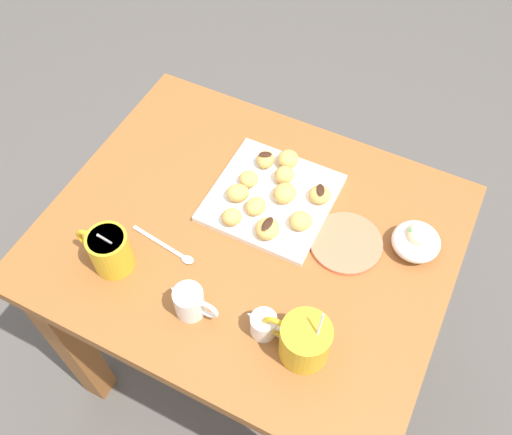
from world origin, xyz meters
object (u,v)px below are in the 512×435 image
ice_cream_bowl (417,240)px  beignet_0 (284,175)px  beignet_3 (249,179)px  pastry_plate_square (272,198)px  beignet_6 (232,216)px  beignet_9 (320,195)px  dining_table (249,267)px  beignet_5 (265,159)px  coffee_mug_mustard_right (109,250)px  cream_pitcher_white (190,302)px  beignet_2 (267,229)px  beignet_10 (238,193)px  beignet_1 (285,193)px  beignet_8 (288,159)px  beignet_4 (301,221)px  coffee_mug_mustard_left (304,340)px  beignet_7 (256,206)px  saucer_coral_left (346,243)px  chocolate_sauce_pitcher (264,325)px

ice_cream_bowl → beignet_0: (0.32, -0.03, 0.00)m
ice_cream_bowl → beignet_3: ice_cream_bowl is taller
pastry_plate_square → beignet_6: beignet_6 is taller
beignet_9 → dining_table: bearing=53.4°
beignet_5 → ice_cream_bowl: bearing=171.2°
coffee_mug_mustard_right → cream_pitcher_white: (-0.20, 0.02, -0.01)m
beignet_2 → beignet_10: bearing=-29.1°
coffee_mug_mustard_right → beignet_5: (-0.17, -0.38, -0.02)m
beignet_1 → beignet_8: 0.10m
beignet_4 → beignet_10: 0.16m
coffee_mug_mustard_left → beignet_8: bearing=-61.8°
cream_pitcher_white → beignet_8: cream_pitcher_white is taller
beignet_10 → coffee_mug_mustard_right: bearing=58.3°
beignet_5 → beignet_7: bearing=107.0°
coffee_mug_mustard_right → saucer_coral_left: bearing=-148.1°
dining_table → ice_cream_bowl: (-0.34, -0.12, 0.19)m
beignet_1 → beignet_0: bearing=-63.9°
coffee_mug_mustard_right → ice_cream_bowl: coffee_mug_mustard_right is taller
beignet_7 → beignet_8: 0.15m
cream_pitcher_white → beignet_6: 0.22m
pastry_plate_square → saucer_coral_left: 0.20m
beignet_4 → beignet_3: bearing=-19.4°
saucer_coral_left → beignet_7: size_ratio=3.24×
ice_cream_bowl → beignet_7: bearing=11.5°
coffee_mug_mustard_right → beignet_4: (-0.32, -0.25, -0.02)m
beignet_1 → beignet_7: bearing=53.7°
ice_cream_bowl → beignet_10: (0.40, 0.06, 0.00)m
pastry_plate_square → saucer_coral_left: pastry_plate_square is taller
cream_pitcher_white → coffee_mug_mustard_right: bearing=-6.2°
beignet_6 → beignet_8: (-0.04, -0.20, 0.00)m
saucer_coral_left → beignet_9: beignet_9 is taller
pastry_plate_square → cream_pitcher_white: (0.02, 0.32, 0.03)m
ice_cream_bowl → beignet_9: size_ratio=2.05×
coffee_mug_mustard_right → saucer_coral_left: coffee_mug_mustard_right is taller
chocolate_sauce_pitcher → beignet_5: 0.41m
cream_pitcher_white → chocolate_sauce_pitcher: cream_pitcher_white is taller
beignet_2 → beignet_5: beignet_2 is taller
beignet_6 → beignet_10: 0.06m
chocolate_sauce_pitcher → beignet_7: (0.14, -0.24, 0.00)m
pastry_plate_square → beignet_8: size_ratio=5.22×
beignet_4 → cream_pitcher_white: bearing=67.4°
beignet_6 → coffee_mug_mustard_left: bearing=142.2°
cream_pitcher_white → coffee_mug_mustard_left: bearing=-174.6°
cream_pitcher_white → beignet_4: bearing=-112.6°
ice_cream_bowl → beignet_6: ice_cream_bowl is taller
beignet_0 → saucer_coral_left: bearing=155.0°
chocolate_sauce_pitcher → beignet_6: 0.26m
saucer_coral_left → beignet_3: (0.26, -0.04, 0.03)m
beignet_2 → beignet_10: 0.12m
beignet_4 → beignet_5: 0.19m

